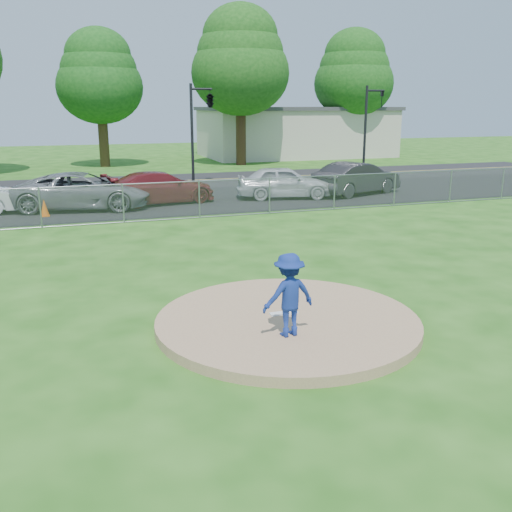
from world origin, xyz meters
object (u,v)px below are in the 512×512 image
at_px(parked_car_pearl, 284,182).
at_px(tree_center, 99,76).
at_px(traffic_cone, 44,208).
at_px(parked_car_charcoal, 357,178).
at_px(traffic_signal_center, 208,102).
at_px(tree_right, 240,60).
at_px(commercial_building, 296,132).
at_px(tree_far_right, 354,73).
at_px(parked_car_gray, 83,191).
at_px(parked_car_darkred, 160,187).
at_px(pitcher, 289,295).
at_px(traffic_signal_right, 369,123).

bearing_deg(parked_car_pearl, tree_center, 33.89).
bearing_deg(traffic_cone, parked_car_charcoal, 4.75).
bearing_deg(parked_car_charcoal, traffic_signal_center, 23.68).
relative_size(traffic_signal_center, parked_car_pearl, 1.22).
height_order(traffic_signal_center, parked_car_charcoal, traffic_signal_center).
bearing_deg(tree_right, parked_car_pearl, -100.05).
relative_size(commercial_building, parked_car_pearl, 3.56).
relative_size(tree_right, tree_far_right, 1.08).
xyz_separation_m(traffic_signal_center, traffic_cone, (-8.90, -7.59, -4.25)).
bearing_deg(commercial_building, parked_car_gray, -130.88).
height_order(commercial_building, tree_far_right, tree_far_right).
height_order(parked_car_pearl, parked_car_charcoal, parked_car_charcoal).
bearing_deg(tree_center, traffic_cone, -101.35).
distance_m(tree_far_right, parked_car_darkred, 28.17).
bearing_deg(parked_car_darkred, parked_car_gray, 85.73).
relative_size(tree_center, tree_far_right, 0.92).
relative_size(tree_far_right, parked_car_pearl, 2.33).
height_order(pitcher, parked_car_darkred, pitcher).
bearing_deg(traffic_cone, parked_car_pearl, 6.59).
height_order(tree_right, parked_car_pearl, tree_right).
height_order(tree_right, traffic_signal_center, tree_right).
bearing_deg(parked_car_pearl, traffic_cone, 109.27).
xyz_separation_m(commercial_building, tree_far_right, (4.00, -3.00, 4.90)).
bearing_deg(traffic_signal_right, traffic_signal_center, -180.00).
bearing_deg(parked_car_gray, pitcher, -158.77).
distance_m(tree_far_right, traffic_signal_right, 14.69).
relative_size(traffic_cone, parked_car_charcoal, 0.14).
distance_m(pitcher, parked_car_darkred, 16.93).
xyz_separation_m(traffic_signal_center, traffic_signal_right, (10.27, 0.00, -1.25)).
height_order(pitcher, parked_car_charcoal, pitcher).
distance_m(tree_center, parked_car_darkred, 18.86).
relative_size(tree_right, parked_car_charcoal, 2.34).
height_order(commercial_building, pitcher, commercial_building).
height_order(traffic_signal_right, parked_car_pearl, traffic_signal_right).
height_order(tree_center, pitcher, tree_center).
height_order(tree_center, traffic_cone, tree_center).
bearing_deg(pitcher, tree_center, -95.52).
bearing_deg(tree_far_right, traffic_signal_center, -140.96).
bearing_deg(traffic_signal_center, parked_car_gray, -139.06).
bearing_deg(tree_far_right, tree_center, -177.27).
relative_size(tree_far_right, parked_car_charcoal, 2.16).
relative_size(pitcher, traffic_cone, 2.28).
bearing_deg(tree_far_right, traffic_cone, -140.45).
bearing_deg(traffic_signal_center, tree_right, 63.29).
height_order(traffic_signal_right, pitcher, traffic_signal_right).
relative_size(traffic_signal_center, parked_car_charcoal, 1.13).
bearing_deg(traffic_signal_center, parked_car_charcoal, -46.00).
xyz_separation_m(tree_right, parked_car_gray, (-12.34, -16.34, -6.84)).
bearing_deg(parked_car_charcoal, parked_car_pearl, 69.29).
relative_size(commercial_building, pitcher, 10.31).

